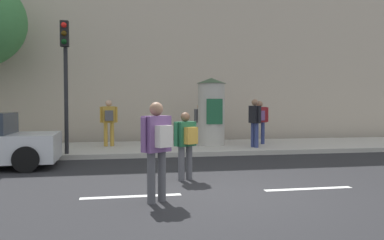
# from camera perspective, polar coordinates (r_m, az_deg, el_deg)

# --- Properties ---
(ground_plane) EXTENTS (80.00, 80.00, 0.00)m
(ground_plane) POSITION_cam_1_polar(r_m,az_deg,el_deg) (7.57, 4.59, -10.35)
(ground_plane) COLOR #232326
(sidewalk_curb) EXTENTS (36.00, 4.00, 0.15)m
(sidewalk_curb) POSITION_cam_1_polar(r_m,az_deg,el_deg) (14.35, -2.89, -4.01)
(sidewalk_curb) COLOR #B2ADA3
(sidewalk_curb) RESTS_ON ground_plane
(lane_markings) EXTENTS (25.80, 0.16, 0.01)m
(lane_markings) POSITION_cam_1_polar(r_m,az_deg,el_deg) (7.57, 4.59, -10.32)
(lane_markings) COLOR silver
(lane_markings) RESTS_ON ground_plane
(building_backdrop) EXTENTS (36.00, 5.00, 10.97)m
(building_backdrop) POSITION_cam_1_polar(r_m,az_deg,el_deg) (19.60, -5.01, 13.58)
(building_backdrop) COLOR #B7A893
(building_backdrop) RESTS_ON ground_plane
(traffic_light) EXTENTS (0.24, 0.45, 3.95)m
(traffic_light) POSITION_cam_1_polar(r_m,az_deg,el_deg) (12.50, -17.75, 7.59)
(traffic_light) COLOR black
(traffic_light) RESTS_ON sidewalk_curb
(poster_column) EXTENTS (1.07, 1.07, 2.45)m
(poster_column) POSITION_cam_1_polar(r_m,az_deg,el_deg) (14.50, 2.78, 1.29)
(poster_column) COLOR #B2ADA3
(poster_column) RESTS_ON sidewalk_curb
(pedestrian_in_dark_shirt) EXTENTS (0.54, 0.51, 1.48)m
(pedestrian_in_dark_shirt) POSITION_cam_1_polar(r_m,az_deg,el_deg) (8.59, -0.87, -2.92)
(pedestrian_in_dark_shirt) COLOR #4C4C51
(pedestrian_in_dark_shirt) RESTS_ON ground_plane
(pedestrian_in_light_jacket) EXTENTS (0.55, 0.52, 1.69)m
(pedestrian_in_light_jacket) POSITION_cam_1_polar(r_m,az_deg,el_deg) (6.69, -5.01, -3.23)
(pedestrian_in_light_jacket) COLOR #4C4C51
(pedestrian_in_light_jacket) RESTS_ON ground_plane
(pedestrian_with_bag) EXTENTS (0.36, 0.55, 1.67)m
(pedestrian_with_bag) POSITION_cam_1_polar(r_m,az_deg,el_deg) (13.90, 9.01, 0.10)
(pedestrian_with_bag) COLOR navy
(pedestrian_with_bag) RESTS_ON sidewalk_curb
(pedestrian_tallest) EXTENTS (0.48, 0.46, 1.50)m
(pedestrian_tallest) POSITION_cam_1_polar(r_m,az_deg,el_deg) (16.05, 1.11, 0.05)
(pedestrian_tallest) COLOR silver
(pedestrian_tallest) RESTS_ON sidewalk_curb
(pedestrian_near_pole) EXTENTS (0.62, 0.40, 1.65)m
(pedestrian_near_pole) POSITION_cam_1_polar(r_m,az_deg,el_deg) (14.41, -11.86, 0.19)
(pedestrian_near_pole) COLOR #B78C33
(pedestrian_near_pole) RESTS_ON sidewalk_curb
(pedestrian_with_backpack) EXTENTS (0.65, 0.43, 1.62)m
(pedestrian_with_backpack) POSITION_cam_1_polar(r_m,az_deg,el_deg) (15.11, 9.72, 0.24)
(pedestrian_with_backpack) COLOR navy
(pedestrian_with_backpack) RESTS_ON sidewalk_curb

